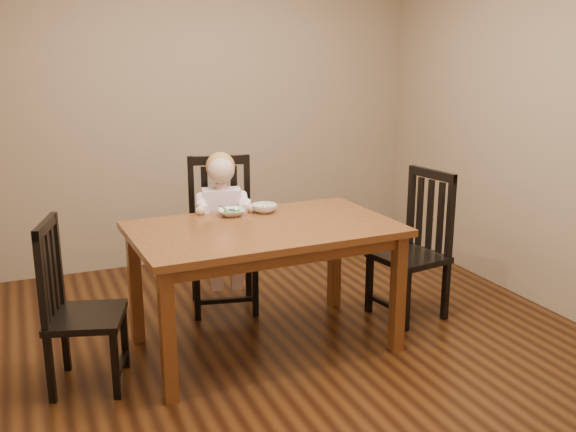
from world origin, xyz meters
name	(u,v)px	position (x,y,z in m)	size (l,w,h in m)	color
room	(290,138)	(0.00, 0.00, 1.35)	(4.01, 4.01, 2.71)	#45250E
dining_table	(264,240)	(-0.14, 0.08, 0.71)	(1.65, 1.02, 0.81)	#512713
chair_child	(222,237)	(-0.18, 0.85, 0.53)	(0.56, 0.55, 1.11)	black
chair_left	(76,308)	(-1.28, 0.03, 0.47)	(0.51, 0.52, 0.97)	black
chair_right	(414,248)	(1.02, 0.15, 0.50)	(0.50, 0.52, 1.05)	black
toddler	(222,217)	(-0.19, 0.79, 0.69)	(0.36, 0.45, 0.62)	silver
bowl_peas	(231,212)	(-0.25, 0.39, 0.83)	(0.17, 0.17, 0.04)	silver
bowl_veg	(264,208)	(-0.02, 0.40, 0.83)	(0.17, 0.17, 0.05)	silver
fork	(227,210)	(-0.29, 0.37, 0.85)	(0.09, 0.09, 0.05)	silver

